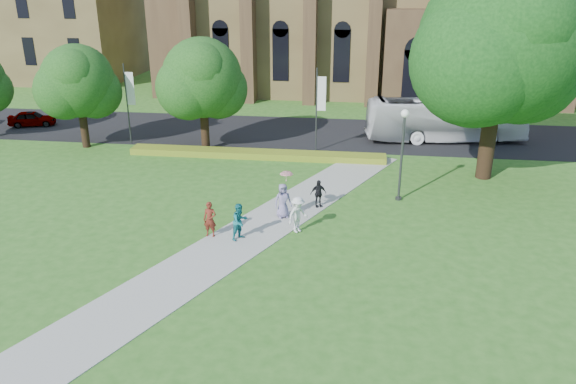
# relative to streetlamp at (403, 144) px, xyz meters

# --- Properties ---
(ground) EXTENTS (160.00, 160.00, 0.00)m
(ground) POSITION_rel_streetlamp_xyz_m (-7.50, -6.50, -3.30)
(ground) COLOR #2D641E
(ground) RESTS_ON ground
(road) EXTENTS (160.00, 10.00, 0.02)m
(road) POSITION_rel_streetlamp_xyz_m (-7.50, 13.50, -3.29)
(road) COLOR black
(road) RESTS_ON ground
(footpath) EXTENTS (15.58, 28.54, 0.04)m
(footpath) POSITION_rel_streetlamp_xyz_m (-7.50, -5.50, -3.28)
(footpath) COLOR #B2B2A8
(footpath) RESTS_ON ground
(flower_hedge) EXTENTS (18.00, 1.40, 0.45)m
(flower_hedge) POSITION_rel_streetlamp_xyz_m (-9.50, 6.70, -3.07)
(flower_hedge) COLOR gold
(flower_hedge) RESTS_ON ground
(streetlamp) EXTENTS (0.44, 0.44, 5.24)m
(streetlamp) POSITION_rel_streetlamp_xyz_m (0.00, 0.00, 0.00)
(streetlamp) COLOR #38383D
(streetlamp) RESTS_ON ground
(large_tree) EXTENTS (9.60, 9.60, 13.20)m
(large_tree) POSITION_rel_streetlamp_xyz_m (5.50, 4.50, 5.07)
(large_tree) COLOR #332114
(large_tree) RESTS_ON ground
(street_tree_0) EXTENTS (5.20, 5.20, 7.50)m
(street_tree_0) POSITION_rel_streetlamp_xyz_m (-22.50, 7.50, 1.58)
(street_tree_0) COLOR #332114
(street_tree_0) RESTS_ON ground
(street_tree_1) EXTENTS (5.60, 5.60, 8.05)m
(street_tree_1) POSITION_rel_streetlamp_xyz_m (-13.50, 8.00, 1.93)
(street_tree_1) COLOR #332114
(street_tree_1) RESTS_ON ground
(banner_pole_0) EXTENTS (0.70, 0.10, 6.00)m
(banner_pole_0) POSITION_rel_streetlamp_xyz_m (-5.39, 8.70, 0.09)
(banner_pole_0) COLOR #38383D
(banner_pole_0) RESTS_ON ground
(banner_pole_1) EXTENTS (0.70, 0.10, 6.00)m
(banner_pole_1) POSITION_rel_streetlamp_xyz_m (-19.39, 8.70, 0.09)
(banner_pole_1) COLOR #38383D
(banner_pole_1) RESTS_ON ground
(tour_coach) EXTENTS (12.21, 4.37, 3.33)m
(tour_coach) POSITION_rel_streetlamp_xyz_m (4.03, 12.72, -1.61)
(tour_coach) COLOR white
(tour_coach) RESTS_ON road
(car_0) EXTENTS (4.03, 2.61, 1.28)m
(car_0) POSITION_rel_streetlamp_xyz_m (-29.78, 12.63, -2.64)
(car_0) COLOR gray
(car_0) RESTS_ON road
(pedestrian_0) EXTENTS (0.66, 0.45, 1.77)m
(pedestrian_0) POSITION_rel_streetlamp_xyz_m (-9.39, -6.10, -2.37)
(pedestrian_0) COLOR maroon
(pedestrian_0) RESTS_ON footpath
(pedestrian_1) EXTENTS (1.09, 1.13, 1.83)m
(pedestrian_1) POSITION_rel_streetlamp_xyz_m (-7.87, -6.24, -2.34)
(pedestrian_1) COLOR #176C74
(pedestrian_1) RESTS_ON footpath
(pedestrian_2) EXTENTS (1.30, 1.36, 1.85)m
(pedestrian_2) POSITION_rel_streetlamp_xyz_m (-5.21, -5.06, -2.33)
(pedestrian_2) COLOR silver
(pedestrian_2) RESTS_ON footpath
(pedestrian_3) EXTENTS (0.98, 0.70, 1.55)m
(pedestrian_3) POSITION_rel_streetlamp_xyz_m (-4.47, -1.71, -2.48)
(pedestrian_3) COLOR black
(pedestrian_3) RESTS_ON footpath
(pedestrian_4) EXTENTS (1.08, 0.92, 1.86)m
(pedestrian_4) POSITION_rel_streetlamp_xyz_m (-6.19, -3.38, -2.32)
(pedestrian_4) COLOR gray
(pedestrian_4) RESTS_ON footpath
(parasol) EXTENTS (0.86, 0.86, 0.59)m
(parasol) POSITION_rel_streetlamp_xyz_m (-6.01, -3.28, -1.10)
(parasol) COLOR #D49696
(parasol) RESTS_ON pedestrian_4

